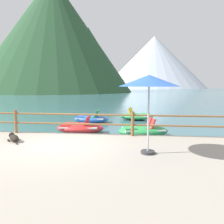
{
  "coord_description": "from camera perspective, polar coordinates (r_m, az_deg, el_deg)",
  "views": [
    {
      "loc": [
        2.59,
        -7.12,
        2.37
      ],
      "look_at": [
        1.18,
        5.0,
        0.9
      ],
      "focal_mm": 36.55,
      "sensor_mm": 36.0,
      "label": 1
    }
  ],
  "objects": [
    {
      "name": "dog_resting",
      "position": [
        8.72,
        -23.37,
        -5.93
      ],
      "size": [
        0.74,
        0.86,
        0.26
      ],
      "color": "black",
      "rests_on": "promenade_dock"
    },
    {
      "name": "cliff_headland",
      "position": [
        80.35,
        -13.07,
        17.32
      ],
      "size": [
        50.83,
        50.83,
        36.6
      ],
      "color": "#284C2D",
      "rests_on": "ground"
    },
    {
      "name": "pedal_boat_3",
      "position": [
        14.28,
        -5.3,
        -1.73
      ],
      "size": [
        2.21,
        1.23,
        0.81
      ],
      "color": "blue",
      "rests_on": "ground"
    },
    {
      "name": "beach_umbrella",
      "position": [
        6.45,
        9.25,
        7.46
      ],
      "size": [
        1.7,
        1.7,
        2.24
      ],
      "color": "#B2B2B7",
      "rests_on": "promenade_dock"
    },
    {
      "name": "pedal_boat_0",
      "position": [
        11.24,
        -8.01,
        -3.91
      ],
      "size": [
        2.32,
        1.44,
        0.86
      ],
      "color": "red",
      "rests_on": "ground"
    },
    {
      "name": "distant_peak",
      "position": [
        155.85,
        10.46,
        12.1
      ],
      "size": [
        67.33,
        67.33,
        33.71
      ],
      "primitive_type": "cone",
      "color": "#A8B2C1",
      "rests_on": "ground"
    },
    {
      "name": "pedal_boat_2",
      "position": [
        15.56,
        6.02,
        -1.03
      ],
      "size": [
        2.5,
        1.73,
        0.81
      ],
      "color": "green",
      "rests_on": "ground"
    },
    {
      "name": "pedal_boat_1",
      "position": [
        10.54,
        7.74,
        -4.64
      ],
      "size": [
        2.53,
        1.82,
        0.86
      ],
      "color": "green",
      "rests_on": "ground"
    },
    {
      "name": "promenade_dock",
      "position": [
        5.97,
        -20.34,
        -14.89
      ],
      "size": [
        28.0,
        8.0,
        0.4
      ],
      "primitive_type": "cube",
      "color": "#A39989",
      "rests_on": "ground"
    },
    {
      "name": "dock_railing",
      "position": [
        9.16,
        -9.88,
        -1.96
      ],
      "size": [
        23.92,
        0.12,
        0.95
      ],
      "color": "brown",
      "rests_on": "promenade_dock"
    },
    {
      "name": "ground_plane",
      "position": [
        47.25,
        3.52,
        3.99
      ],
      "size": [
        200.0,
        200.0,
        0.0
      ],
      "primitive_type": "plane",
      "color": "#3D6B75"
    }
  ]
}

